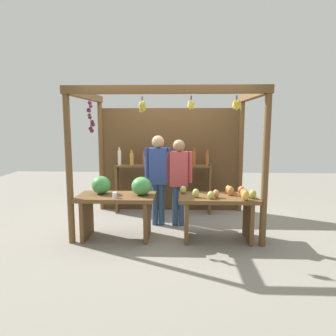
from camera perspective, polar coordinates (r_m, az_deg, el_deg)
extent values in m
plane|color=gray|center=(5.86, 0.08, -10.16)|extent=(12.00, 12.00, 0.00)
cylinder|color=brown|center=(4.94, -17.59, 0.18)|extent=(0.10, 0.10, 2.38)
cylinder|color=brown|center=(4.81, 17.31, -0.02)|extent=(0.10, 0.10, 2.38)
cylinder|color=brown|center=(6.76, -12.10, 2.49)|extent=(0.10, 0.10, 2.38)
cylinder|color=brown|center=(6.66, 13.11, 2.37)|extent=(0.10, 0.10, 2.38)
cube|color=brown|center=(4.62, -0.40, 14.11)|extent=(3.03, 0.12, 0.12)
cube|color=brown|center=(5.82, -14.83, 12.65)|extent=(0.12, 2.01, 0.12)
cube|color=brown|center=(5.71, 15.30, 12.72)|extent=(0.12, 2.01, 0.12)
cube|color=#52381E|center=(6.58, 0.42, 1.48)|extent=(2.93, 0.04, 2.15)
cylinder|color=brown|center=(4.70, 4.22, 12.64)|extent=(0.02, 0.02, 0.06)
ellipsoid|color=yellow|center=(4.70, 4.57, 11.29)|extent=(0.04, 0.06, 0.11)
ellipsoid|color=yellow|center=(4.73, 4.54, 11.28)|extent=(0.07, 0.06, 0.12)
ellipsoid|color=yellow|center=(4.73, 4.10, 11.18)|extent=(0.05, 0.04, 0.11)
ellipsoid|color=yellow|center=(4.71, 3.85, 11.44)|extent=(0.04, 0.06, 0.11)
ellipsoid|color=yellow|center=(4.68, 3.91, 11.47)|extent=(0.05, 0.05, 0.11)
ellipsoid|color=yellow|center=(4.65, 4.08, 11.41)|extent=(0.07, 0.04, 0.11)
ellipsoid|color=yellow|center=(4.68, 4.37, 11.31)|extent=(0.07, 0.06, 0.12)
cylinder|color=brown|center=(4.84, -4.73, 12.52)|extent=(0.02, 0.02, 0.06)
ellipsoid|color=gold|center=(4.83, -4.28, 11.08)|extent=(0.04, 0.09, 0.15)
ellipsoid|color=gold|center=(4.84, -4.45, 11.09)|extent=(0.06, 0.06, 0.15)
ellipsoid|color=gold|center=(4.87, -4.64, 11.28)|extent=(0.06, 0.04, 0.15)
ellipsoid|color=gold|center=(4.86, -4.94, 10.90)|extent=(0.07, 0.06, 0.15)
ellipsoid|color=gold|center=(4.84, -4.99, 11.16)|extent=(0.06, 0.09, 0.15)
ellipsoid|color=gold|center=(4.82, -5.09, 11.11)|extent=(0.04, 0.06, 0.15)
ellipsoid|color=gold|center=(4.80, -5.01, 10.87)|extent=(0.07, 0.06, 0.15)
ellipsoid|color=gold|center=(4.79, -4.73, 11.02)|extent=(0.08, 0.04, 0.15)
ellipsoid|color=gold|center=(4.81, -4.41, 11.16)|extent=(0.06, 0.06, 0.15)
cylinder|color=brown|center=(4.75, 12.38, 12.43)|extent=(0.02, 0.02, 0.06)
ellipsoid|color=gold|center=(4.75, 12.86, 11.26)|extent=(0.04, 0.08, 0.13)
ellipsoid|color=gold|center=(4.76, 12.51, 10.89)|extent=(0.05, 0.06, 0.13)
ellipsoid|color=gold|center=(4.78, 12.30, 11.10)|extent=(0.06, 0.04, 0.13)
ellipsoid|color=gold|center=(4.76, 12.08, 11.28)|extent=(0.07, 0.06, 0.13)
ellipsoid|color=gold|center=(4.74, 11.89, 11.11)|extent=(0.04, 0.08, 0.13)
ellipsoid|color=gold|center=(4.71, 12.05, 11.29)|extent=(0.05, 0.05, 0.13)
ellipsoid|color=gold|center=(4.71, 12.38, 11.29)|extent=(0.07, 0.04, 0.13)
ellipsoid|color=gold|center=(4.73, 12.73, 11.18)|extent=(0.05, 0.05, 0.13)
cylinder|color=#4C422D|center=(5.21, -13.95, 9.31)|extent=(0.01, 0.01, 0.55)
sphere|color=#601E42|center=(5.21, -14.05, 11.45)|extent=(0.06, 0.06, 0.06)
sphere|color=#601E42|center=(5.19, -13.89, 10.88)|extent=(0.06, 0.06, 0.06)
sphere|color=#511938|center=(5.21, -14.23, 10.15)|extent=(0.07, 0.07, 0.07)
sphere|color=#47142D|center=(5.23, -14.16, 9.31)|extent=(0.06, 0.06, 0.06)
sphere|color=#47142D|center=(5.21, -14.05, 8.96)|extent=(0.06, 0.06, 0.06)
sphere|color=#511938|center=(5.20, -13.61, 8.20)|extent=(0.06, 0.06, 0.06)
sphere|color=#601E42|center=(5.23, -13.51, 7.73)|extent=(0.07, 0.07, 0.07)
sphere|color=#47142D|center=(5.22, -13.93, 7.04)|extent=(0.06, 0.06, 0.06)
sphere|color=#511938|center=(5.21, -13.71, 6.62)|extent=(0.07, 0.07, 0.07)
cube|color=brown|center=(5.08, -9.39, -5.22)|extent=(1.23, 0.64, 0.06)
cube|color=brown|center=(5.30, -14.57, -8.80)|extent=(0.06, 0.58, 0.65)
cube|color=brown|center=(5.10, -3.81, -9.20)|extent=(0.06, 0.58, 0.65)
ellipsoid|color=#429347|center=(5.00, -4.84, -3.29)|extent=(0.40, 0.40, 0.29)
ellipsoid|color=#429347|center=(5.19, -12.08, -3.03)|extent=(0.42, 0.42, 0.29)
cylinder|color=white|center=(4.89, -9.66, -4.86)|extent=(0.07, 0.07, 0.09)
cube|color=brown|center=(5.01, 9.02, -5.41)|extent=(1.23, 0.64, 0.06)
cube|color=brown|center=(5.07, 3.33, -9.29)|extent=(0.06, 0.58, 0.65)
cube|color=brown|center=(5.19, 14.40, -9.16)|extent=(0.06, 0.58, 0.65)
ellipsoid|color=#CC7038|center=(5.23, 13.18, -3.91)|extent=(0.15, 0.15, 0.13)
ellipsoid|color=#A8B24C|center=(5.11, 2.79, -3.97)|extent=(0.14, 0.14, 0.13)
ellipsoid|color=#E07F47|center=(4.88, 8.73, -4.63)|extent=(0.14, 0.14, 0.13)
ellipsoid|color=gold|center=(5.22, 10.89, -3.83)|extent=(0.12, 0.12, 0.13)
ellipsoid|color=#A8B24C|center=(4.80, 7.81, -4.90)|extent=(0.15, 0.15, 0.12)
ellipsoid|color=gold|center=(4.81, 13.90, -4.84)|extent=(0.17, 0.17, 0.15)
ellipsoid|color=#CC7038|center=(5.02, 13.66, -4.40)|extent=(0.17, 0.17, 0.13)
ellipsoid|color=#CC7038|center=(5.08, 11.28, -4.08)|extent=(0.16, 0.16, 0.15)
ellipsoid|color=#A8B24C|center=(4.86, 5.09, -4.57)|extent=(0.13, 0.13, 0.14)
ellipsoid|color=#A8B24C|center=(4.94, 15.16, -4.61)|extent=(0.13, 0.13, 0.14)
cube|color=brown|center=(6.55, -9.26, -3.75)|extent=(0.05, 0.20, 1.00)
cube|color=brown|center=(6.44, 7.59, -3.91)|extent=(0.05, 0.20, 1.00)
cube|color=brown|center=(6.34, -0.91, 0.37)|extent=(1.90, 0.22, 0.04)
cylinder|color=silver|center=(6.43, -8.83, 1.89)|extent=(0.07, 0.07, 0.30)
cylinder|color=silver|center=(6.41, -8.86, 3.48)|extent=(0.03, 0.03, 0.06)
cylinder|color=gold|center=(6.39, -6.62, 1.66)|extent=(0.08, 0.08, 0.24)
cylinder|color=gold|center=(6.37, -6.65, 3.01)|extent=(0.04, 0.04, 0.06)
cylinder|color=#994C1E|center=(6.36, -4.37, 1.58)|extent=(0.06, 0.06, 0.23)
cylinder|color=#994C1E|center=(6.34, -4.38, 2.88)|extent=(0.03, 0.03, 0.06)
cylinder|color=#D8B266|center=(6.33, -2.09, 1.88)|extent=(0.07, 0.07, 0.30)
cylinder|color=#D8B266|center=(6.31, -2.09, 3.49)|extent=(0.03, 0.03, 0.06)
cylinder|color=#D8B266|center=(6.32, 0.19, 1.78)|extent=(0.07, 0.07, 0.28)
cylinder|color=#D8B266|center=(6.30, 0.19, 3.30)|extent=(0.03, 0.03, 0.06)
cylinder|color=#994C1E|center=(6.31, 2.61, 1.69)|extent=(0.07, 0.07, 0.26)
cylinder|color=#994C1E|center=(6.30, 2.62, 3.12)|extent=(0.03, 0.03, 0.06)
cylinder|color=#994C1E|center=(6.32, 4.78, 1.82)|extent=(0.07, 0.07, 0.29)
cylinder|color=#994C1E|center=(6.30, 4.80, 3.40)|extent=(0.03, 0.03, 0.06)
cylinder|color=#994C1E|center=(6.33, 7.19, 1.65)|extent=(0.07, 0.07, 0.26)
cylinder|color=#994C1E|center=(6.32, 7.21, 3.08)|extent=(0.03, 0.03, 0.06)
cylinder|color=navy|center=(5.73, -2.38, -6.62)|extent=(0.11, 0.11, 0.76)
cylinder|color=navy|center=(5.72, -1.18, -6.63)|extent=(0.11, 0.11, 0.76)
cube|color=#2D428C|center=(5.58, -1.81, 0.37)|extent=(0.32, 0.19, 0.64)
cylinder|color=#2D428C|center=(5.60, -3.86, 0.70)|extent=(0.08, 0.08, 0.58)
cylinder|color=#2D428C|center=(5.57, 0.24, 0.68)|extent=(0.08, 0.08, 0.58)
sphere|color=tan|center=(5.54, -1.84, 4.80)|extent=(0.22, 0.22, 0.22)
cylinder|color=#304E7E|center=(5.70, 1.33, -6.86)|extent=(0.11, 0.11, 0.73)
cylinder|color=#304E7E|center=(5.70, 2.54, -6.87)|extent=(0.11, 0.11, 0.73)
cube|color=#BF474C|center=(5.56, 1.97, -0.16)|extent=(0.32, 0.19, 0.62)
cylinder|color=#BF474C|center=(5.56, -0.09, 0.17)|extent=(0.08, 0.08, 0.55)
cylinder|color=#BF474C|center=(5.56, 4.03, 0.14)|extent=(0.08, 0.08, 0.55)
sphere|color=#997051|center=(5.51, 1.99, 4.10)|extent=(0.21, 0.21, 0.21)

